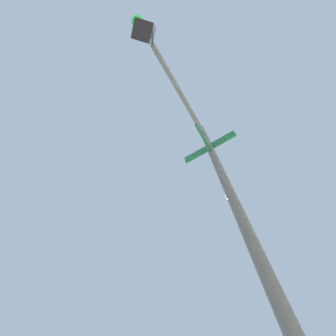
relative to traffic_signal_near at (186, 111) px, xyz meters
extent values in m
cylinder|color=#474C47|center=(-0.69, -0.64, -1.29)|extent=(0.12, 0.12, 6.34)
cylinder|color=#474C47|center=(0.10, 0.09, 1.48)|extent=(1.63, 1.52, 0.09)
cube|color=black|center=(0.88, 0.82, 1.03)|extent=(0.28, 0.28, 0.80)
sphere|color=red|center=(0.99, 0.92, 1.28)|extent=(0.18, 0.18, 0.18)
sphere|color=orange|center=(0.99, 0.92, 1.03)|extent=(0.18, 0.18, 0.18)
sphere|color=green|center=(0.99, 0.92, 0.78)|extent=(0.18, 0.18, 0.18)
cube|color=#0F5128|center=(-0.69, -0.64, 0.47)|extent=(0.84, 0.78, 0.20)
cube|color=#0F5128|center=(-0.69, -0.64, 0.69)|extent=(0.71, 0.76, 0.20)
camera|label=1|loc=(0.44, 0.61, -3.35)|focal=25.52mm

